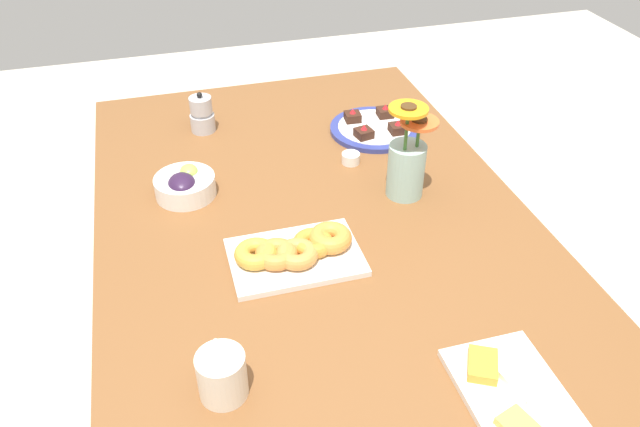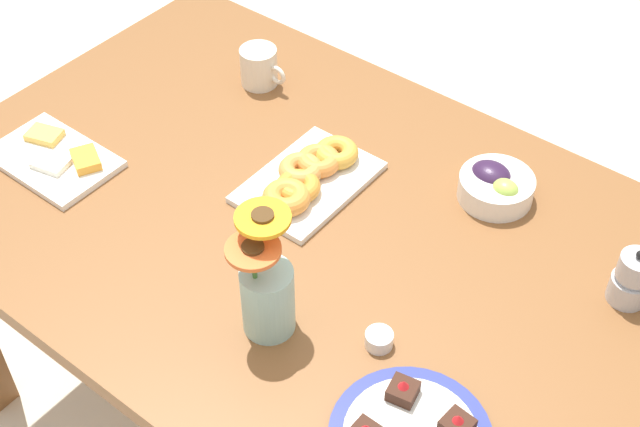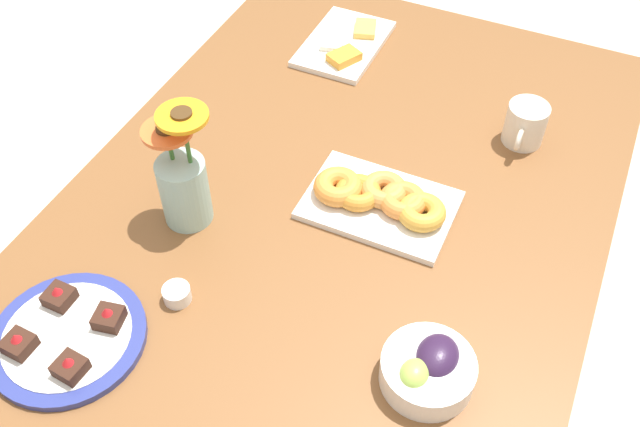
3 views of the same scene
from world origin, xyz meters
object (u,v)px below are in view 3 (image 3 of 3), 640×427
dining_table (320,256)px  jam_cup_honey (177,294)px  dessert_plate (67,337)px  grape_bowl (428,369)px  cheese_platter (345,44)px  flower_vase (184,184)px  coffee_mug (525,124)px  croissant_platter (379,199)px

dining_table → jam_cup_honey: 0.31m
dining_table → dessert_plate: 0.49m
dessert_plate → grape_bowl: bearing=107.7°
cheese_platter → flower_vase: flower_vase is taller
dining_table → grape_bowl: grape_bowl is taller
flower_vase → cheese_platter: bearing=175.2°
dessert_plate → flower_vase: size_ratio=1.02×
coffee_mug → croissant_platter: (0.30, -0.20, -0.02)m
jam_cup_honey → flower_vase: flower_vase is taller
croissant_platter → coffee_mug: bearing=146.2°
dessert_plate → flower_vase: bearing=173.5°
coffee_mug → cheese_platter: coffee_mug is taller
dining_table → croissant_platter: (-0.09, 0.08, 0.11)m
dining_table → jam_cup_honey: jam_cup_honey is taller
croissant_platter → jam_cup_honey: bearing=-34.5°
grape_bowl → jam_cup_honey: grape_bowl is taller
dining_table → croissant_platter: bearing=139.6°
dining_table → dessert_plate: bearing=-34.9°
coffee_mug → jam_cup_honey: bearing=-34.2°
dining_table → jam_cup_honey: size_ratio=33.33×
cheese_platter → dessert_plate: 0.94m
jam_cup_honey → dessert_plate: (0.14, -0.12, -0.00)m
coffee_mug → grape_bowl: 0.61m
coffee_mug → croissant_platter: size_ratio=0.41×
grape_bowl → croissant_platter: grape_bowl is taller
grape_bowl → flower_vase: flower_vase is taller
dining_table → cheese_platter: bearing=-161.3°
coffee_mug → flower_vase: 0.70m
coffee_mug → croissant_platter: coffee_mug is taller
jam_cup_honey → dessert_plate: 0.19m
grape_bowl → croissant_platter: 0.37m
dining_table → grape_bowl: size_ratio=10.84×
coffee_mug → cheese_platter: size_ratio=0.46×
grape_bowl → cheese_platter: grape_bowl is taller
croissant_platter → jam_cup_honey: size_ratio=5.95×
grape_bowl → flower_vase: size_ratio=0.59×
cheese_platter → dessert_plate: (0.94, -0.09, 0.00)m
coffee_mug → dessert_plate: (0.79, -0.55, -0.04)m
cheese_platter → croissant_platter: 0.52m
croissant_platter → dining_table: bearing=-40.4°
dining_table → coffee_mug: size_ratio=13.51×
flower_vase → grape_bowl: bearing=74.8°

